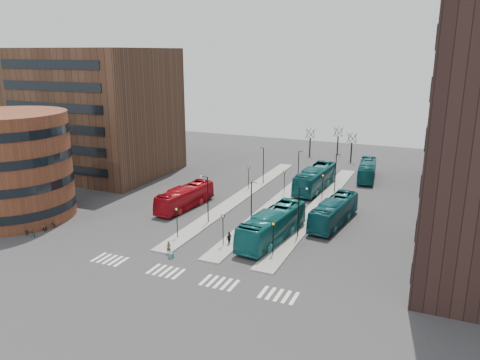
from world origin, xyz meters
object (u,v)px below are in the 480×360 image
at_px(bicycle_near, 29,233).
at_px(bicycle_far, 50,224).
at_px(teal_bus_a, 272,225).
at_px(traveller, 169,247).
at_px(commuter_b, 229,239).
at_px(commuter_c, 250,235).
at_px(commuter_a, 175,210).
at_px(bicycle_mid, 42,227).
at_px(teal_bus_d, 367,170).
at_px(red_bus, 185,197).
at_px(teal_bus_b, 315,179).
at_px(suitcase, 171,256).
at_px(teal_bus_c, 334,212).

xyz_separation_m(bicycle_near, bicycle_far, (0.00, 3.35, -0.01)).
bearing_deg(teal_bus_a, bicycle_far, -158.30).
height_order(traveller, commuter_b, commuter_b).
distance_m(commuter_b, commuter_c, 2.53).
height_order(commuter_a, commuter_b, commuter_a).
xyz_separation_m(commuter_c, bicycle_mid, (-24.97, -6.98, -0.44)).
relative_size(teal_bus_d, commuter_b, 6.92).
height_order(teal_bus_d, traveller, teal_bus_d).
bearing_deg(commuter_a, commuter_b, 146.62).
height_order(commuter_a, bicycle_far, commuter_a).
bearing_deg(bicycle_mid, red_bus, -48.14).
bearing_deg(teal_bus_b, commuter_a, -122.15).
relative_size(suitcase, bicycle_mid, 0.39).
bearing_deg(commuter_c, teal_bus_b, -166.49).
relative_size(red_bus, bicycle_mid, 7.29).
xyz_separation_m(teal_bus_b, commuter_c, (-1.36, -24.04, -0.95)).
relative_size(traveller, bicycle_near, 0.83).
height_order(red_bus, commuter_a, red_bus).
distance_m(suitcase, teal_bus_a, 12.40).
bearing_deg(commuter_b, teal_bus_d, 2.28).
height_order(suitcase, bicycle_mid, bicycle_mid).
xyz_separation_m(teal_bus_c, commuter_c, (-7.55, -9.94, -0.74)).
relative_size(teal_bus_d, commuter_a, 6.75).
relative_size(red_bus, bicycle_far, 6.37).
bearing_deg(teal_bus_a, traveller, -131.02).
relative_size(teal_bus_b, teal_bus_c, 1.12).
height_order(teal_bus_a, teal_bus_c, teal_bus_a).
height_order(suitcase, bicycle_near, bicycle_near).
xyz_separation_m(red_bus, bicycle_mid, (-11.81, -14.87, -1.10)).
bearing_deg(bicycle_far, bicycle_mid, -173.84).
relative_size(teal_bus_c, traveller, 7.85).
height_order(teal_bus_d, commuter_a, teal_bus_d).
bearing_deg(bicycle_far, commuter_b, -74.40).
height_order(teal_bus_a, commuter_a, teal_bus_a).
bearing_deg(commuter_a, traveller, 113.64).
bearing_deg(red_bus, suitcase, -59.69).
distance_m(suitcase, commuter_c, 9.62).
bearing_deg(teal_bus_d, teal_bus_c, -96.77).
xyz_separation_m(commuter_a, commuter_c, (12.69, -4.28, 0.07)).
xyz_separation_m(teal_bus_c, commuter_b, (-9.41, -11.65, -0.83)).
bearing_deg(teal_bus_a, commuter_c, -133.36).
relative_size(teal_bus_d, commuter_c, 6.22).
distance_m(suitcase, red_bus, 16.85).
height_order(red_bus, bicycle_mid, red_bus).
height_order(teal_bus_b, bicycle_far, teal_bus_b).
height_order(traveller, bicycle_near, traveller).
bearing_deg(suitcase, commuter_b, 58.32).
xyz_separation_m(teal_bus_a, teal_bus_d, (5.87, 32.23, -0.25)).
xyz_separation_m(teal_bus_b, bicycle_far, (-26.33, -29.60, -1.38)).
relative_size(teal_bus_d, traveller, 7.44).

